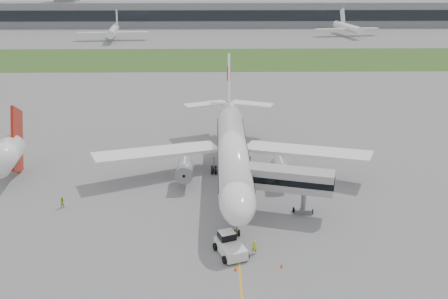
{
  "coord_description": "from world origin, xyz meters",
  "views": [
    {
      "loc": [
        -2.8,
        -74.94,
        35.09
      ],
      "look_at": [
        -1.47,
        2.0,
        6.31
      ],
      "focal_mm": 40.0,
      "sensor_mm": 36.0,
      "label": 1
    }
  ],
  "objects_px": {
    "airliner": "(232,147)",
    "pushback_tug": "(230,245)",
    "jet_bridge": "(276,179)",
    "neighbor_aircraft": "(7,153)",
    "ground_crew_near": "(254,247)"
  },
  "relations": [
    {
      "from": "neighbor_aircraft",
      "to": "pushback_tug",
      "type": "bearing_deg",
      "value": -38.4
    },
    {
      "from": "jet_bridge",
      "to": "ground_crew_near",
      "type": "bearing_deg",
      "value": -93.22
    },
    {
      "from": "airliner",
      "to": "pushback_tug",
      "type": "relative_size",
      "value": 9.57
    },
    {
      "from": "pushback_tug",
      "to": "neighbor_aircraft",
      "type": "distance_m",
      "value": 43.96
    },
    {
      "from": "jet_bridge",
      "to": "neighbor_aircraft",
      "type": "bearing_deg",
      "value": -179.58
    },
    {
      "from": "pushback_tug",
      "to": "ground_crew_near",
      "type": "bearing_deg",
      "value": -25.24
    },
    {
      "from": "airliner",
      "to": "neighbor_aircraft",
      "type": "xyz_separation_m",
      "value": [
        -38.09,
        -0.69,
        -0.61
      ]
    },
    {
      "from": "ground_crew_near",
      "to": "neighbor_aircraft",
      "type": "xyz_separation_m",
      "value": [
        -40.14,
        23.7,
        4.09
      ]
    },
    {
      "from": "ground_crew_near",
      "to": "neighbor_aircraft",
      "type": "bearing_deg",
      "value": -28.07
    },
    {
      "from": "neighbor_aircraft",
      "to": "ground_crew_near",
      "type": "bearing_deg",
      "value": -36.57
    },
    {
      "from": "jet_bridge",
      "to": "ground_crew_near",
      "type": "height_order",
      "value": "jet_bridge"
    },
    {
      "from": "airliner",
      "to": "pushback_tug",
      "type": "xyz_separation_m",
      "value": [
        -1.11,
        -24.15,
        -4.49
      ]
    },
    {
      "from": "airliner",
      "to": "pushback_tug",
      "type": "height_order",
      "value": "airliner"
    },
    {
      "from": "jet_bridge",
      "to": "neighbor_aircraft",
      "type": "height_order",
      "value": "neighbor_aircraft"
    },
    {
      "from": "airliner",
      "to": "pushback_tug",
      "type": "bearing_deg",
      "value": -92.64
    }
  ]
}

